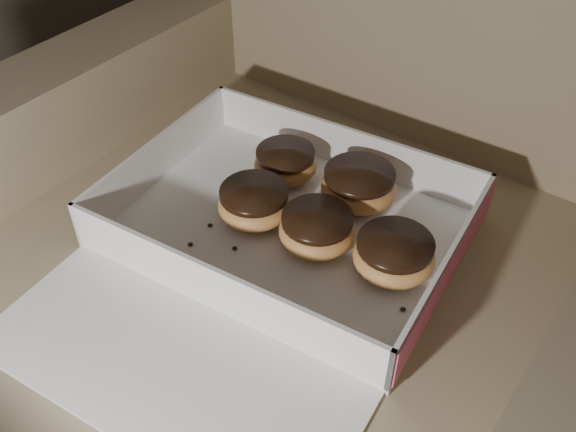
% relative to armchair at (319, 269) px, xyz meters
% --- Properties ---
extents(armchair, '(0.94, 0.79, 0.98)m').
position_rel_armchair_xyz_m(armchair, '(0.00, 0.00, 0.00)').
color(armchair, '#887257').
rests_on(armchair, floor).
extents(bakery_box, '(0.49, 0.56, 0.07)m').
position_rel_armchair_xyz_m(bakery_box, '(-0.00, -0.12, 0.14)').
color(bakery_box, white).
rests_on(bakery_box, armchair).
extents(donut_a, '(0.11, 0.11, 0.05)m').
position_rel_armchair_xyz_m(donut_a, '(0.04, 0.03, 0.17)').
color(donut_a, '#DD954D').
rests_on(donut_a, bakery_box).
extents(donut_b, '(0.09, 0.09, 0.05)m').
position_rel_armchair_xyz_m(donut_b, '(-0.08, 0.02, 0.16)').
color(donut_b, '#DD954D').
rests_on(donut_b, bakery_box).
extents(donut_c, '(0.10, 0.10, 0.05)m').
position_rel_armchair_xyz_m(donut_c, '(0.14, -0.06, 0.16)').
color(donut_c, '#DD954D').
rests_on(donut_c, bakery_box).
extents(donut_d, '(0.10, 0.10, 0.05)m').
position_rel_armchair_xyz_m(donut_d, '(-0.06, -0.08, 0.16)').
color(donut_d, '#DD954D').
rests_on(donut_d, bakery_box).
extents(donut_e, '(0.10, 0.10, 0.05)m').
position_rel_armchair_xyz_m(donut_e, '(0.04, -0.07, 0.16)').
color(donut_e, '#DD954D').
rests_on(donut_e, bakery_box).
extents(crumb_a, '(0.01, 0.01, 0.00)m').
position_rel_armchair_xyz_m(crumb_a, '(-0.04, -0.15, 0.14)').
color(crumb_a, black).
rests_on(crumb_a, bakery_box).
extents(crumb_b, '(0.01, 0.01, 0.00)m').
position_rel_armchair_xyz_m(crumb_b, '(-0.09, -0.17, 0.14)').
color(crumb_b, black).
rests_on(crumb_b, bakery_box).
extents(crumb_c, '(0.01, 0.01, 0.00)m').
position_rel_armchair_xyz_m(crumb_c, '(-0.09, -0.13, 0.14)').
color(crumb_c, black).
rests_on(crumb_c, bakery_box).
extents(crumb_d, '(0.01, 0.01, 0.00)m').
position_rel_armchair_xyz_m(crumb_d, '(0.19, -0.11, 0.14)').
color(crumb_d, black).
rests_on(crumb_d, bakery_box).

